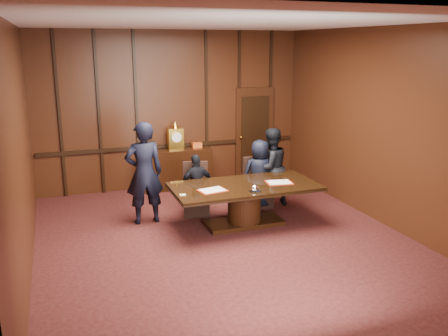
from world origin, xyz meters
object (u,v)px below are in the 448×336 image
(sideboard, at_px, (176,167))
(signatory_left, at_px, (197,185))
(witness_right, at_px, (270,167))
(witness_left, at_px, (144,173))
(conference_table, at_px, (244,198))
(signatory_right, at_px, (260,174))

(sideboard, xyz_separation_m, signatory_left, (-0.07, -1.85, 0.11))
(sideboard, distance_m, witness_right, 2.37)
(signatory_left, relative_size, witness_left, 0.63)
(witness_left, relative_size, witness_right, 1.18)
(conference_table, xyz_separation_m, signatory_left, (-0.65, 0.80, 0.08))
(signatory_left, bearing_deg, witness_left, -3.04)
(sideboard, bearing_deg, witness_right, -50.89)
(signatory_right, relative_size, witness_left, 0.74)
(signatory_right, distance_m, witness_right, 0.27)
(sideboard, relative_size, witness_left, 0.85)
(conference_table, bearing_deg, witness_right, 42.72)
(signatory_right, xyz_separation_m, witness_right, (0.25, 0.03, 0.11))
(sideboard, height_order, conference_table, sideboard)
(signatory_right, bearing_deg, sideboard, -46.96)
(sideboard, xyz_separation_m, conference_table, (0.58, -2.65, 0.02))
(sideboard, bearing_deg, signatory_right, -56.40)
(witness_left, height_order, witness_right, witness_left)
(witness_right, bearing_deg, sideboard, -63.05)
(conference_table, bearing_deg, sideboard, 102.36)
(conference_table, height_order, witness_left, witness_left)
(signatory_right, height_order, witness_left, witness_left)
(signatory_left, distance_m, witness_left, 1.06)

